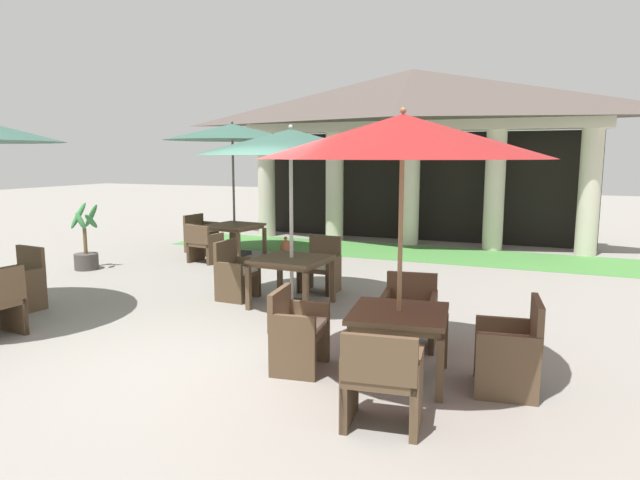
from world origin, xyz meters
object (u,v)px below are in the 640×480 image
patio_table_mid_left (292,264)px  patio_chair_mid_right_west (200,234)px  patio_chair_mid_left_west (236,273)px  patio_umbrella_mid_right (232,133)px  patio_table_mid_right (234,228)px  patio_chair_near_foreground_west (297,331)px  patio_chair_far_back_north (19,282)px  terracotta_urn (286,247)px  patio_chair_near_foreground_north (409,312)px  patio_chair_near_foreground_east (511,349)px  patio_umbrella_near_foreground (403,137)px  patio_chair_near_foreground_south (382,380)px  patio_table_near_foreground (399,320)px  patio_chair_mid_left_north (320,268)px  potted_palm_left_edge (86,251)px  patio_chair_mid_right_south (204,244)px  patio_umbrella_mid_left (291,143)px

patio_table_mid_left → patio_chair_mid_right_west: bearing=139.0°
patio_chair_mid_left_west → patio_umbrella_mid_right: size_ratio=0.31×
patio_table_mid_left → patio_table_mid_right: size_ratio=0.91×
patio_table_mid_left → patio_chair_near_foreground_west: bearing=-63.2°
patio_table_mid_left → patio_chair_far_back_north: size_ratio=1.15×
terracotta_urn → patio_chair_mid_right_west: bearing=-170.3°
patio_umbrella_mid_right → patio_chair_far_back_north: 5.56m
patio_chair_near_foreground_north → patio_chair_near_foreground_east: size_ratio=0.93×
patio_umbrella_near_foreground → patio_chair_near_foreground_south: bearing=-82.3°
patio_table_near_foreground → patio_table_mid_right: same height
patio_chair_near_foreground_east → patio_chair_mid_left_west: size_ratio=0.99×
patio_chair_near_foreground_north → patio_chair_mid_left_north: bearing=-53.4°
patio_table_mid_left → patio_table_mid_right: (-3.01, 3.35, -0.02)m
patio_chair_near_foreground_east → potted_palm_left_edge: (-8.08, 2.82, -0.04)m
patio_table_mid_left → terracotta_urn: 4.34m
patio_table_near_foreground → patio_chair_far_back_north: patio_chair_far_back_north is taller
patio_chair_mid_right_west → patio_table_near_foreground: bearing=55.3°
patio_umbrella_near_foreground → patio_chair_near_foreground_west: patio_umbrella_near_foreground is taller
patio_chair_near_foreground_east → patio_chair_near_foreground_north: bearing=45.2°
patio_chair_near_foreground_west → potted_palm_left_edge: (-5.99, 3.10, -0.05)m
patio_chair_near_foreground_east → patio_chair_mid_left_north: size_ratio=0.99×
patio_chair_far_back_north → patio_chair_mid_right_south: bearing=-89.9°
patio_chair_mid_left_north → patio_table_mid_left: bearing=90.0°
patio_table_near_foreground → patio_table_mid_left: size_ratio=1.01×
patio_chair_near_foreground_east → patio_table_mid_left: bearing=51.2°
patio_chair_near_foreground_east → patio_chair_near_foreground_south: patio_chair_near_foreground_east is taller
patio_chair_near_foreground_east → patio_chair_mid_left_west: bearing=57.0°
patio_chair_mid_right_west → patio_table_mid_left: bearing=56.4°
patio_chair_mid_right_south → patio_chair_near_foreground_west: bearing=-39.7°
patio_chair_mid_left_north → terracotta_urn: (-2.03, 2.84, -0.22)m
patio_table_mid_left → patio_umbrella_mid_left: size_ratio=0.37×
patio_chair_near_foreground_east → patio_table_mid_right: bearing=41.9°
patio_chair_far_back_north → patio_table_mid_left: bearing=-148.8°
patio_chair_near_foreground_south → patio_umbrella_mid_right: (-5.31, 6.46, 2.28)m
patio_table_mid_right → patio_chair_far_back_north: bearing=-95.9°
patio_chair_near_foreground_west → patio_table_mid_left: 2.49m
patio_chair_mid_right_west → patio_chair_near_foreground_east: bearing=60.4°
patio_table_near_foreground → patio_chair_near_foreground_south: bearing=-82.3°
patio_chair_near_foreground_west → patio_chair_mid_left_north: 3.37m
patio_umbrella_near_foreground → patio_chair_mid_right_west: 8.53m
patio_table_near_foreground → patio_chair_near_foreground_east: bearing=7.7°
patio_umbrella_near_foreground → patio_chair_near_foreground_west: 2.22m
patio_chair_mid_left_north → patio_table_mid_right: bearing=-35.1°
patio_umbrella_mid_left → patio_chair_mid_left_north: size_ratio=3.07×
patio_chair_near_foreground_south → patio_umbrella_mid_left: size_ratio=0.30×
patio_table_near_foreground → patio_chair_near_foreground_north: 1.07m
patio_umbrella_mid_left → patio_chair_near_foreground_west: bearing=-63.2°
patio_chair_near_foreground_north → patio_chair_far_back_north: bearing=-0.9°
patio_table_mid_left → patio_umbrella_mid_left: 1.74m
patio_chair_mid_right_west → patio_chair_mid_right_south: size_ratio=1.07×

